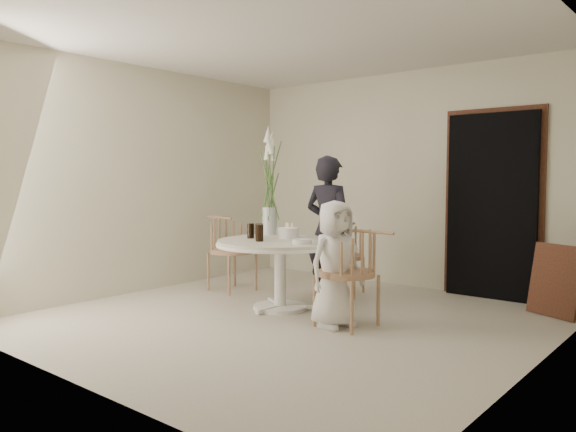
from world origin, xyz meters
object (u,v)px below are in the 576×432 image
Objects in this scene: chair_right at (358,264)px; girl at (329,229)px; birthday_cake at (288,233)px; chair_left at (225,242)px; flower_vase at (270,186)px; chair_far at (346,248)px; table at (280,251)px; boy at (335,264)px.

girl is at bearing -129.37° from chair_right.
birthday_cake is at bearing -102.97° from chair_right.
chair_left is 0.73× the size of flower_vase.
girl reaches higher than chair_far.
chair_far is 0.51× the size of girl.
girl is 0.82m from flower_vase.
flower_vase reaches higher than birthday_cake.
birthday_cake is 0.19× the size of flower_vase.
table is 1.15m from chair_far.
boy is at bearing -76.44° from chair_far.
chair_far is 0.90× the size of chair_right.
girl is (-0.89, 0.80, 0.22)m from chair_right.
flower_vase is (-0.40, 0.17, 0.50)m from birthday_cake.
chair_right is at bearing -15.40° from birthday_cake.
chair_far is (0.07, 1.14, -0.08)m from table.
boy is at bearing -13.69° from table.
boy is (0.77, -1.35, 0.05)m from chair_far.
chair_left reaches higher than table.
boy is (-0.20, -0.08, -0.01)m from chair_right.
chair_right is at bearing -17.37° from flower_vase.
table is 1.07× the size of flower_vase.
chair_left is at bearing 170.11° from birthday_cake.
table is at bearing -109.66° from chair_far.
boy is at bearing -66.04° from chair_right.
flower_vase reaches higher than table.
table is at bearing 76.45° from girl.
birthday_cake is (1.16, -0.20, 0.20)m from chair_left.
table is 1.45× the size of chair_right.
chair_right is at bearing -6.91° from table.
girl reaches higher than boy.
chair_far is 0.55m from girl.
chair_right is 0.21m from boy.
girl is at bearing -70.77° from chair_left.
flower_vase reaches higher than chair_right.
chair_left is at bearing 88.84° from boy.
birthday_cake is (-0.04, 0.17, 0.17)m from table.
chair_right is 1.13m from birthday_cake.
chair_far is 0.92× the size of chair_left.
flower_vase is (-1.47, 0.46, 0.69)m from chair_right.
girl is 1.14m from boy.
flower_vase is at bearing 81.72° from boy.
chair_left is (-2.23, 0.50, -0.01)m from chair_right.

